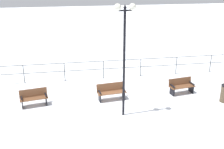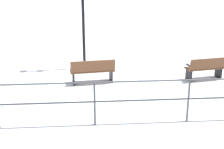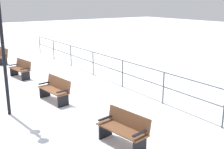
{
  "view_description": "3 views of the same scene",
  "coord_description": "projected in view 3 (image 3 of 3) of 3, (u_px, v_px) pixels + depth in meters",
  "views": [
    {
      "loc": [
        12.87,
        -2.17,
        6.43
      ],
      "look_at": [
        -1.24,
        0.23,
        0.94
      ],
      "focal_mm": 43.96,
      "sensor_mm": 36.0,
      "label": 1
    },
    {
      "loc": [
        -10.61,
        0.15,
        3.93
      ],
      "look_at": [
        -1.62,
        -0.55,
        0.84
      ],
      "focal_mm": 52.34,
      "sensor_mm": 36.0,
      "label": 2
    },
    {
      "loc": [
        3.72,
        9.06,
        3.56
      ],
      "look_at": [
        -2.43,
        0.17,
        0.69
      ],
      "focal_mm": 44.68,
      "sensor_mm": 36.0,
      "label": 3
    }
  ],
  "objects": [
    {
      "name": "bench_third",
      "position": [
        55.0,
        89.0,
        10.07
      ],
      "size": [
        0.7,
        1.56,
        0.87
      ],
      "rotation": [
        0.0,
        0.0,
        0.11
      ],
      "color": "brown",
      "rests_on": "ground"
    },
    {
      "name": "waterfront_railing",
      "position": [
        123.0,
        69.0,
        11.65
      ],
      "size": [
        0.05,
        19.27,
        1.17
      ],
      "color": "#4C5156",
      "rests_on": "ground"
    },
    {
      "name": "bench_fourth",
      "position": [
        124.0,
        129.0,
        7.02
      ],
      "size": [
        0.77,
        1.47,
        0.83
      ],
      "rotation": [
        0.0,
        0.0,
        0.16
      ],
      "color": "brown",
      "rests_on": "ground"
    },
    {
      "name": "ground_plane",
      "position": [
        55.0,
        101.0,
        10.16
      ],
      "size": [
        80.0,
        80.0,
        0.0
      ],
      "primitive_type": "plane",
      "color": "white",
      "rests_on": "ground"
    },
    {
      "name": "bench_nearest",
      "position": [
        0.0,
        55.0,
        16.32
      ],
      "size": [
        0.74,
        1.72,
        0.91
      ],
      "rotation": [
        0.0,
        0.0,
        0.12
      ],
      "color": "brown",
      "rests_on": "ground"
    },
    {
      "name": "bench_second",
      "position": [
        21.0,
        69.0,
        13.2
      ],
      "size": [
        0.73,
        1.43,
        0.84
      ],
      "rotation": [
        0.0,
        0.0,
        0.17
      ],
      "color": "brown",
      "rests_on": "ground"
    }
  ]
}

